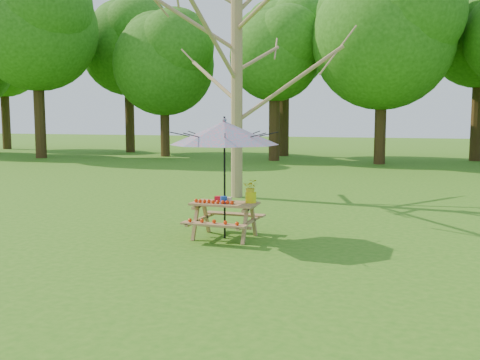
% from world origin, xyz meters
% --- Properties ---
extents(treeline, '(60.00, 12.00, 16.00)m').
position_xyz_m(treeline, '(0.00, 22.00, 8.00)').
color(treeline, '#1F580F').
rests_on(treeline, ground).
extents(picnic_table, '(1.20, 1.32, 0.67)m').
position_xyz_m(picnic_table, '(4.53, 4.60, 0.33)').
color(picnic_table, '#A16F48').
rests_on(picnic_table, ground).
extents(patio_umbrella, '(2.63, 2.63, 2.25)m').
position_xyz_m(patio_umbrella, '(4.53, 4.60, 1.95)').
color(patio_umbrella, black).
rests_on(patio_umbrella, ground).
extents(produce_bins, '(0.30, 0.42, 0.13)m').
position_xyz_m(produce_bins, '(4.49, 4.63, 0.72)').
color(produce_bins, red).
rests_on(produce_bins, picnic_table).
extents(tomatoes_row, '(0.77, 0.13, 0.07)m').
position_xyz_m(tomatoes_row, '(4.38, 4.42, 0.71)').
color(tomatoes_row, red).
rests_on(tomatoes_row, picnic_table).
extents(flower_bucket, '(0.31, 0.29, 0.44)m').
position_xyz_m(flower_bucket, '(4.99, 4.74, 0.90)').
color(flower_bucket, yellow).
rests_on(flower_bucket, picnic_table).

